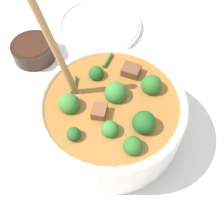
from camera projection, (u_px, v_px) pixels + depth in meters
ground_plane at (112, 130)px, 0.60m from camera, size 4.00×4.00×0.00m
stew_bowl at (112, 114)px, 0.55m from camera, size 0.28×0.28×0.30m
condiment_bowl at (34, 50)px, 0.70m from camera, size 0.11×0.11×0.04m
empty_plate at (99, 25)px, 0.77m from camera, size 0.23×0.23×0.02m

